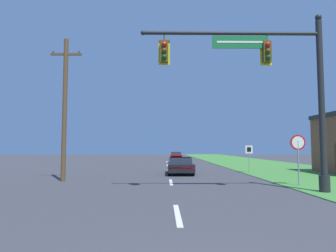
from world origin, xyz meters
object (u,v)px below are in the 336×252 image
utility_pole_near (65,106)px  route_sign_post (249,153)px  car_ahead (180,166)px  stop_sign (298,148)px  signal_mast (277,84)px  far_car (176,156)px

utility_pole_near → route_sign_post: bearing=23.8°
car_ahead → route_sign_post: size_ratio=2.11×
route_sign_post → stop_sign: bearing=-88.0°
signal_mast → route_sign_post: bearing=81.2°
car_ahead → stop_sign: stop_sign is taller
route_sign_post → utility_pole_near: size_ratio=0.25×
car_ahead → route_sign_post: (5.22, 0.59, 0.92)m
signal_mast → stop_sign: size_ratio=3.21×
route_sign_post → utility_pole_near: (-12.16, -5.36, 2.75)m
far_car → route_sign_post: size_ratio=2.09×
stop_sign → far_car: bearing=97.7°
route_sign_post → utility_pole_near: bearing=-156.2°
far_car → route_sign_post: 27.32m
signal_mast → far_car: 37.17m
car_ahead → route_sign_post: route_sign_post is taller
stop_sign → utility_pole_near: size_ratio=0.30×
stop_sign → car_ahead: bearing=127.7°
signal_mast → utility_pole_near: size_ratio=0.97×
signal_mast → car_ahead: 10.81m
signal_mast → far_car: bearing=94.5°
far_car → utility_pole_near: 33.41m
far_car → stop_sign: stop_sign is taller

